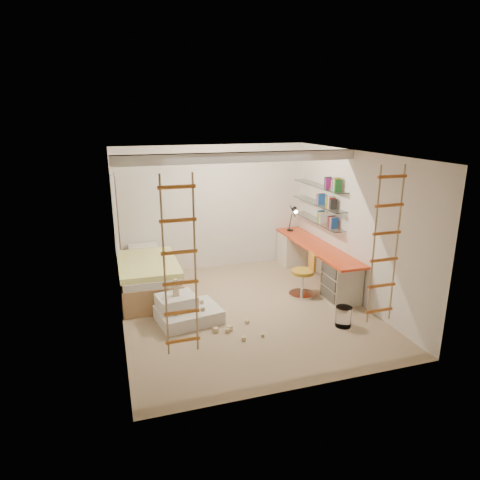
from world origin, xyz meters
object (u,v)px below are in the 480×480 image
object	(u,v)px
bed	(148,276)
swivel_chair	(304,280)
play_platform	(185,311)
desk	(315,261)

from	to	relation	value
bed	swivel_chair	distance (m)	2.84
play_platform	bed	bearing A→B (deg)	108.91
desk	swivel_chair	size ratio (longest dim) A/B	3.51
desk	bed	distance (m)	3.22
desk	swivel_chair	xyz separation A→B (m)	(-0.52, -0.60, -0.11)
bed	play_platform	world-z (taller)	bed
desk	play_platform	xyz separation A→B (m)	(-2.75, -0.94, -0.24)
swivel_chair	play_platform	distance (m)	2.25
desk	play_platform	bearing A→B (deg)	-161.16
swivel_chair	play_platform	xyz separation A→B (m)	(-2.23, -0.34, -0.13)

